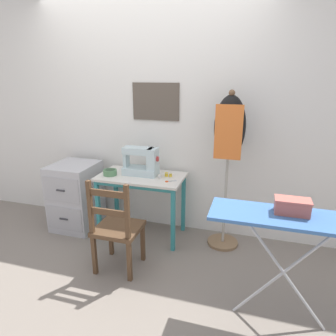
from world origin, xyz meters
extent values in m
plane|color=gray|center=(0.00, 0.00, 0.00)|extent=(14.00, 14.00, 0.00)
cube|color=silver|center=(0.00, 0.58, 1.27)|extent=(10.00, 0.05, 2.55)
cube|color=brown|center=(0.08, 0.55, 1.45)|extent=(0.52, 0.02, 0.40)
cube|color=silver|center=(0.00, 0.26, 0.69)|extent=(0.91, 0.51, 0.02)
cube|color=teal|center=(0.00, 0.04, 0.66)|extent=(0.83, 0.03, 0.04)
cube|color=teal|center=(-0.42, 0.04, 0.34)|extent=(0.04, 0.04, 0.68)
cube|color=teal|center=(0.42, 0.04, 0.34)|extent=(0.04, 0.04, 0.68)
cube|color=teal|center=(-0.42, 0.47, 0.34)|extent=(0.04, 0.04, 0.68)
cube|color=teal|center=(0.42, 0.47, 0.34)|extent=(0.04, 0.04, 0.68)
cube|color=silver|center=(-0.01, 0.29, 0.74)|extent=(0.37, 0.19, 0.08)
cube|color=silver|center=(0.12, 0.29, 0.89)|extent=(0.09, 0.16, 0.22)
cube|color=silver|center=(-0.04, 0.29, 0.97)|extent=(0.32, 0.14, 0.07)
cube|color=silver|center=(-0.18, 0.29, 0.86)|extent=(0.04, 0.10, 0.15)
cylinder|color=#B22D2D|center=(0.18, 0.29, 0.89)|extent=(0.02, 0.06, 0.06)
cylinder|color=#99999E|center=(0.12, 0.29, 1.01)|extent=(0.01, 0.01, 0.02)
cylinder|color=#56895B|center=(-0.32, 0.18, 0.73)|extent=(0.14, 0.14, 0.06)
cylinder|color=#2F4B32|center=(-0.32, 0.18, 0.76)|extent=(0.11, 0.11, 0.01)
cube|color=silver|center=(0.36, 0.19, 0.70)|extent=(0.07, 0.07, 0.00)
cube|color=silver|center=(0.37, 0.18, 0.70)|extent=(0.08, 0.05, 0.00)
torus|color=#DB511E|center=(0.32, 0.15, 0.70)|extent=(0.03, 0.03, 0.01)
torus|color=#DB511E|center=(0.32, 0.15, 0.70)|extent=(0.03, 0.03, 0.01)
cylinder|color=silver|center=(0.22, 0.24, 0.72)|extent=(0.04, 0.04, 0.04)
cylinder|color=beige|center=(0.22, 0.24, 0.74)|extent=(0.04, 0.04, 0.00)
cylinder|color=beige|center=(0.22, 0.24, 0.70)|extent=(0.04, 0.04, 0.00)
cylinder|color=yellow|center=(0.27, 0.30, 0.72)|extent=(0.04, 0.04, 0.04)
cylinder|color=beige|center=(0.27, 0.30, 0.74)|extent=(0.04, 0.04, 0.00)
cylinder|color=beige|center=(0.27, 0.30, 0.70)|extent=(0.04, 0.04, 0.00)
cylinder|color=yellow|center=(0.31, 0.31, 0.72)|extent=(0.03, 0.03, 0.04)
cylinder|color=beige|center=(0.31, 0.31, 0.74)|extent=(0.04, 0.04, 0.00)
cylinder|color=beige|center=(0.31, 0.31, 0.70)|extent=(0.04, 0.04, 0.00)
cube|color=#513823|center=(0.01, -0.36, 0.40)|extent=(0.40, 0.38, 0.04)
cube|color=#513823|center=(-0.16, -0.20, 0.19)|extent=(0.04, 0.04, 0.38)
cube|color=#513823|center=(0.18, -0.20, 0.19)|extent=(0.04, 0.04, 0.38)
cube|color=#513823|center=(-0.16, -0.52, 0.19)|extent=(0.04, 0.04, 0.38)
cube|color=#513823|center=(0.18, -0.52, 0.19)|extent=(0.04, 0.04, 0.38)
cube|color=#513823|center=(-0.16, -0.52, 0.66)|extent=(0.04, 0.04, 0.48)
cube|color=#513823|center=(0.18, -0.52, 0.66)|extent=(0.04, 0.04, 0.48)
cube|color=#513823|center=(0.01, -0.52, 0.80)|extent=(0.34, 0.02, 0.06)
cube|color=#513823|center=(0.01, -0.52, 0.64)|extent=(0.34, 0.02, 0.06)
cube|color=#B7B7BC|center=(-0.81, 0.23, 0.38)|extent=(0.48, 0.51, 0.77)
cube|color=#A8A8AD|center=(-0.81, -0.03, 0.55)|extent=(0.44, 0.01, 0.28)
cube|color=#333338|center=(-0.81, -0.04, 0.55)|extent=(0.10, 0.01, 0.02)
cube|color=#A8A8AD|center=(-0.81, -0.03, 0.21)|extent=(0.44, 0.01, 0.28)
cube|color=#333338|center=(-0.81, -0.04, 0.21)|extent=(0.10, 0.01, 0.02)
cylinder|color=#846647|center=(0.89, 0.31, 0.01)|extent=(0.32, 0.32, 0.03)
cylinder|color=#ADA89E|center=(0.89, 0.31, 0.54)|extent=(0.03, 0.03, 1.01)
ellipsoid|color=black|center=(0.89, 0.31, 1.26)|extent=(0.30, 0.21, 0.60)
sphere|color=brown|center=(0.89, 0.31, 1.57)|extent=(0.06, 0.06, 0.06)
cube|color=orange|center=(0.89, 0.20, 1.22)|extent=(0.25, 0.01, 0.51)
cube|color=#3D6BAD|center=(1.41, -0.62, 0.84)|extent=(1.06, 0.35, 0.02)
cylinder|color=#B7B7BC|center=(1.41, -0.62, 0.41)|extent=(0.65, 0.02, 0.84)
cylinder|color=#B7B7BC|center=(1.41, -0.62, 0.41)|extent=(0.65, 0.02, 0.84)
cube|color=#AD564C|center=(1.41, -0.58, 0.90)|extent=(0.22, 0.12, 0.10)
cube|color=#BE5F54|center=(1.41, -0.58, 0.95)|extent=(0.23, 0.13, 0.01)
camera|label=1|loc=(1.14, -2.55, 1.74)|focal=32.00mm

